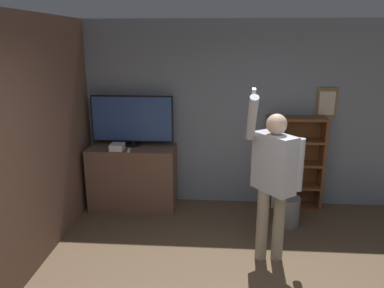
% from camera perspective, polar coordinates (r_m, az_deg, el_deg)
% --- Properties ---
extents(wall_back, '(6.04, 0.09, 2.70)m').
position_cam_1_polar(wall_back, '(5.52, 4.97, 4.43)').
color(wall_back, gray).
rests_on(wall_back, ground_plane).
extents(wall_side_brick, '(0.06, 4.65, 2.70)m').
position_cam_1_polar(wall_side_brick, '(4.46, -22.17, 0.58)').
color(wall_side_brick, brown).
rests_on(wall_side_brick, ground_plane).
extents(tv_ledge, '(1.24, 0.55, 0.92)m').
position_cam_1_polar(tv_ledge, '(5.59, -8.96, -5.06)').
color(tv_ledge, brown).
rests_on(tv_ledge, ground_plane).
extents(television, '(1.18, 0.22, 0.73)m').
position_cam_1_polar(television, '(5.44, -9.10, 3.64)').
color(television, black).
rests_on(television, tv_ledge).
extents(game_console, '(0.18, 0.21, 0.09)m').
position_cam_1_polar(game_console, '(5.34, -11.34, -0.44)').
color(game_console, white).
rests_on(game_console, tv_ledge).
extents(remote_loose, '(0.06, 0.14, 0.02)m').
position_cam_1_polar(remote_loose, '(5.27, -9.60, -0.95)').
color(remote_loose, white).
rests_on(remote_loose, tv_ledge).
extents(bookshelf, '(0.82, 0.28, 1.37)m').
position_cam_1_polar(bookshelf, '(5.62, 14.48, -3.16)').
color(bookshelf, brown).
rests_on(bookshelf, ground_plane).
extents(person, '(0.62, 0.58, 1.97)m').
position_cam_1_polar(person, '(4.11, 12.31, -4.50)').
color(person, gray).
rests_on(person, ground_plane).
extents(waste_bin, '(0.34, 0.34, 0.40)m').
position_cam_1_polar(waste_bin, '(5.26, 14.23, -9.84)').
color(waste_bin, gray).
rests_on(waste_bin, ground_plane).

